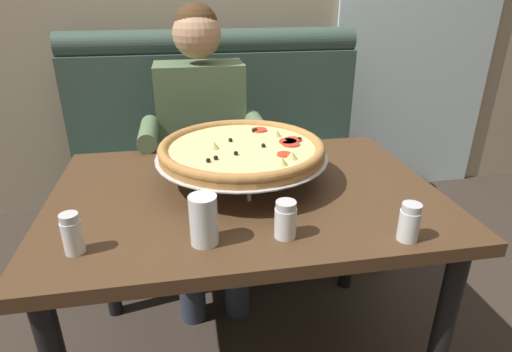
# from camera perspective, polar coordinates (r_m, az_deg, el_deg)

# --- Properties ---
(booth_bench) EXTENTS (1.59, 0.78, 1.13)m
(booth_bench) POSITION_cam_1_polar(r_m,az_deg,el_deg) (2.29, -4.81, 0.26)
(booth_bench) COLOR #384C42
(booth_bench) RESTS_ON ground_plane
(dining_table) EXTENTS (1.22, 0.85, 0.73)m
(dining_table) POSITION_cam_1_polar(r_m,az_deg,el_deg) (1.39, -1.42, -5.25)
(dining_table) COLOR #4C331E
(dining_table) RESTS_ON ground_plane
(diner_main) EXTENTS (0.54, 0.64, 1.27)m
(diner_main) POSITION_cam_1_polar(r_m,az_deg,el_deg) (1.93, -7.18, 5.38)
(diner_main) COLOR #2D3342
(diner_main) RESTS_ON ground_plane
(pizza) EXTENTS (0.56, 0.56, 0.15)m
(pizza) POSITION_cam_1_polar(r_m,az_deg,el_deg) (1.36, -1.88, 3.62)
(pizza) COLOR silver
(pizza) RESTS_ON dining_table
(shaker_pepper_flakes) EXTENTS (0.05, 0.05, 0.11)m
(shaker_pepper_flakes) POSITION_cam_1_polar(r_m,az_deg,el_deg) (1.11, -23.69, -7.54)
(shaker_pepper_flakes) COLOR white
(shaker_pepper_flakes) RESTS_ON dining_table
(shaker_oregano) EXTENTS (0.05, 0.05, 0.10)m
(shaker_oregano) POSITION_cam_1_polar(r_m,az_deg,el_deg) (1.14, 20.10, -6.24)
(shaker_oregano) COLOR white
(shaker_oregano) RESTS_ON dining_table
(shaker_parmesan) EXTENTS (0.06, 0.06, 0.10)m
(shaker_parmesan) POSITION_cam_1_polar(r_m,az_deg,el_deg) (1.08, 4.04, -6.26)
(shaker_parmesan) COLOR white
(shaker_parmesan) RESTS_ON dining_table
(drinking_glass) EXTENTS (0.07, 0.07, 0.13)m
(drinking_glass) POSITION_cam_1_polar(r_m,az_deg,el_deg) (1.06, -7.12, -6.37)
(drinking_glass) COLOR silver
(drinking_glass) RESTS_ON dining_table
(patio_chair) EXTENTS (0.40, 0.41, 0.86)m
(patio_chair) POSITION_cam_1_polar(r_m,az_deg,el_deg) (3.58, 13.76, 10.59)
(patio_chair) COLOR black
(patio_chair) RESTS_ON ground_plane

